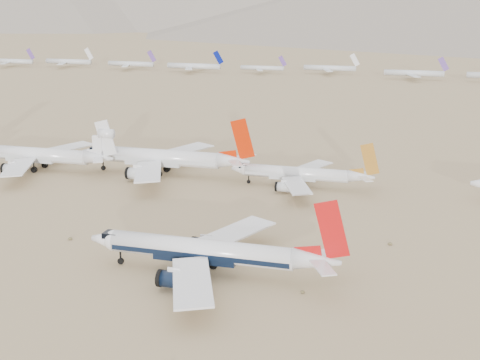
% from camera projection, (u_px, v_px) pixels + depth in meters
% --- Properties ---
extents(ground, '(7000.00, 7000.00, 0.00)m').
position_uv_depth(ground, '(174.00, 281.00, 126.75)').
color(ground, '#977958').
rests_on(ground, ground).
extents(main_airliner, '(49.06, 47.92, 17.31)m').
position_uv_depth(main_airliner, '(212.00, 252.00, 128.41)').
color(main_airliner, white).
rests_on(main_airliner, ground).
extents(row2_gold_tail, '(39.52, 38.65, 14.07)m').
position_uv_depth(row2_gold_tail, '(302.00, 174.00, 187.20)').
color(row2_gold_tail, white).
rests_on(row2_gold_tail, ground).
extents(row2_orange_tail, '(52.11, 50.98, 18.59)m').
position_uv_depth(row2_orange_tail, '(164.00, 158.00, 200.05)').
color(row2_orange_tail, white).
rests_on(row2_orange_tail, ground).
extents(row2_white_trijet, '(48.33, 47.23, 17.13)m').
position_uv_depth(row2_white_trijet, '(42.00, 155.00, 205.26)').
color(row2_white_trijet, white).
rests_on(row2_white_trijet, ground).
extents(distant_storage_row, '(616.04, 57.69, 13.67)m').
position_uv_depth(distant_storage_row, '(437.00, 73.00, 425.44)').
color(distant_storage_row, silver).
rests_on(distant_storage_row, ground).
extents(desert_scrub, '(263.33, 130.16, 0.63)m').
position_uv_depth(desert_scrub, '(150.00, 344.00, 103.34)').
color(desert_scrub, brown).
rests_on(desert_scrub, ground).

